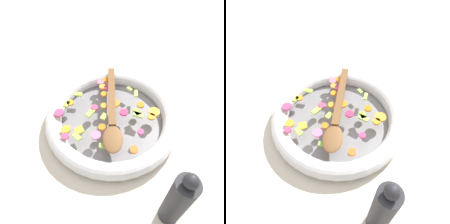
{
  "view_description": "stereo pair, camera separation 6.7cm",
  "coord_description": "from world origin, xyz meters",
  "views": [
    {
      "loc": [
        -0.11,
        0.41,
        0.57
      ],
      "look_at": [
        0.0,
        0.0,
        0.05
      ],
      "focal_mm": 35.0,
      "sensor_mm": 36.0,
      "label": 1
    },
    {
      "loc": [
        -0.17,
        0.39,
        0.57
      ],
      "look_at": [
        0.0,
        0.0,
        0.05
      ],
      "focal_mm": 35.0,
      "sensor_mm": 36.0,
      "label": 2
    }
  ],
  "objects": [
    {
      "name": "wooden_spoon",
      "position": [
        -0.01,
        0.02,
        0.06
      ],
      "size": [
        0.13,
        0.34,
        0.01
      ],
      "color": "brown",
      "rests_on": "chopped_vegetables"
    },
    {
      "name": "skillet",
      "position": [
        0.0,
        0.0,
        0.02
      ],
      "size": [
        0.42,
        0.42,
        0.05
      ],
      "color": "slate",
      "rests_on": "ground_plane"
    },
    {
      "name": "chopped_vegetables",
      "position": [
        0.02,
        0.0,
        0.05
      ],
      "size": [
        0.33,
        0.29,
        0.01
      ],
      "color": "orange",
      "rests_on": "skillet"
    },
    {
      "name": "pepper_mill",
      "position": [
        -0.2,
        0.24,
        0.1
      ],
      "size": [
        0.05,
        0.05,
        0.22
      ],
      "color": "#232328",
      "rests_on": "ground_plane"
    },
    {
      "name": "ground_plane",
      "position": [
        0.0,
        0.0,
        0.0
      ],
      "size": [
        4.0,
        4.0,
        0.0
      ],
      "primitive_type": "plane",
      "color": "beige"
    }
  ]
}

